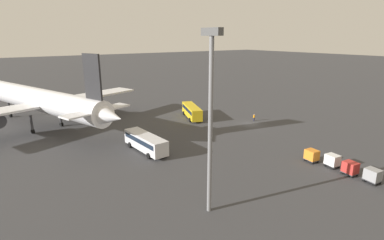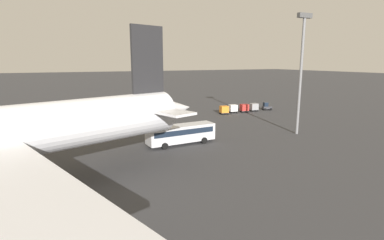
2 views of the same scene
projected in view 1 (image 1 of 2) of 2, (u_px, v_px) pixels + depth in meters
name	position (u px, v px, depth m)	size (l,w,h in m)	color
ground_plane	(251.00, 124.00, 70.38)	(600.00, 600.00, 0.00)	#38383A
airplane	(40.00, 100.00, 65.42)	(52.36, 45.76, 17.09)	silver
shuttle_bus_near	(192.00, 111.00, 75.34)	(11.33, 6.42, 3.14)	gold
shuttle_bus_far	(145.00, 141.00, 53.42)	(11.09, 3.64, 3.06)	silver
worker_person	(254.00, 118.00, 72.82)	(0.38, 0.38, 1.74)	#1E1E2D
cargo_cart_grey	(373.00, 175.00, 41.89)	(2.19, 1.91, 2.06)	#38383D
cargo_cart_red	(350.00, 168.00, 44.24)	(2.19, 1.91, 2.06)	#38383D
cargo_cart_white	(332.00, 160.00, 46.95)	(2.19, 1.91, 2.06)	#38383D
cargo_cart_orange	(312.00, 155.00, 48.93)	(2.19, 1.91, 2.06)	#38383D
light_pole	(211.00, 108.00, 32.15)	(2.80, 0.70, 20.76)	slate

